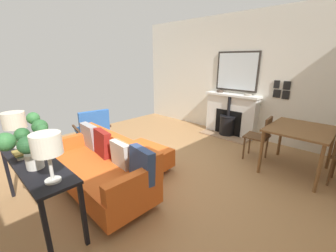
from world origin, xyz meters
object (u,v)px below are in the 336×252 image
object	(u,v)px
mantel_bowl_far	(248,95)
table_lamp_far_end	(47,146)
sofa	(102,167)
console_table	(35,168)
dining_chair_near_fireplace	(262,135)
potted_plant	(26,140)
armchair_accent	(93,127)
fireplace	(230,117)
ottoman	(145,157)
dining_table	(300,134)
mantel_bowl_near	(220,91)
book_stack	(28,153)
table_lamp_near_end	(14,121)

from	to	relation	value
mantel_bowl_far	table_lamp_far_end	distance (m)	4.26
sofa	console_table	world-z (taller)	sofa
dining_chair_near_fireplace	potted_plant	bearing A→B (deg)	-17.14
mantel_bowl_far	armchair_accent	bearing A→B (deg)	-36.96
fireplace	table_lamp_far_end	distance (m)	4.28
ottoman	dining_chair_near_fireplace	size ratio (longest dim) A/B	1.04
table_lamp_far_end	fireplace	bearing A→B (deg)	-173.77
dining_table	armchair_accent	bearing A→B (deg)	-62.24
sofa	potted_plant	bearing A→B (deg)	12.72
sofa	ottoman	bearing A→B (deg)	-178.55
mantel_bowl_near	potted_plant	xyz separation A→B (m)	(4.32, 0.43, 0.01)
dining_table	ottoman	bearing A→B (deg)	-47.15
potted_plant	dining_chair_near_fireplace	distance (m)	3.56
armchair_accent	book_stack	distance (m)	2.06
mantel_bowl_far	sofa	size ratio (longest dim) A/B	0.09
mantel_bowl_far	table_lamp_far_end	xyz separation A→B (m)	(4.26, 0.09, 0.05)
fireplace	console_table	bearing A→B (deg)	-1.65
mantel_bowl_far	armchair_accent	distance (m)	3.51
sofa	table_lamp_far_end	size ratio (longest dim) A/B	3.96
mantel_bowl_near	table_lamp_near_end	size ratio (longest dim) A/B	0.35
fireplace	table_lamp_far_end	size ratio (longest dim) A/B	2.85
mantel_bowl_near	armchair_accent	bearing A→B (deg)	-26.07
ottoman	dining_table	distance (m)	2.54
mantel_bowl_near	dining_chair_near_fireplace	distance (m)	1.84
mantel_bowl_far	book_stack	distance (m)	4.32
sofa	dining_chair_near_fireplace	size ratio (longest dim) A/B	2.22
fireplace	potted_plant	xyz separation A→B (m)	(4.28, 0.07, 0.60)
table_lamp_far_end	dining_table	world-z (taller)	table_lamp_far_end
mantel_bowl_far	ottoman	distance (m)	2.84
table_lamp_near_end	book_stack	world-z (taller)	table_lamp_near_end
potted_plant	dining_table	xyz separation A→B (m)	(-3.35, 1.63, -0.39)
sofa	dining_chair_near_fireplace	xyz separation A→B (m)	(-2.50, 1.23, 0.14)
mantel_bowl_near	table_lamp_near_end	world-z (taller)	table_lamp_near_end
potted_plant	dining_table	world-z (taller)	potted_plant
fireplace	table_lamp_near_end	bearing A→B (deg)	-9.47
table_lamp_far_end	book_stack	size ratio (longest dim) A/B	1.69
ottoman	book_stack	bearing A→B (deg)	-6.95
armchair_accent	table_lamp_far_end	bearing A→B (deg)	55.41
potted_plant	book_stack	bearing A→B (deg)	-99.49
book_stack	ottoman	bearing A→B (deg)	173.05
armchair_accent	book_stack	xyz separation A→B (m)	(1.49, 1.38, 0.33)
console_table	table_lamp_near_end	distance (m)	0.72
ottoman	dining_table	bearing A→B (deg)	132.85
table_lamp_near_end	potted_plant	size ratio (longest dim) A/B	0.82
mantel_bowl_near	mantel_bowl_far	world-z (taller)	mantel_bowl_near
armchair_accent	table_lamp_near_end	size ratio (longest dim) A/B	1.80
sofa	dining_table	xyz separation A→B (m)	(-2.50, 1.82, 0.31)
fireplace	console_table	xyz separation A→B (m)	(4.21, -0.12, 0.19)
fireplace	dining_chair_near_fireplace	xyz separation A→B (m)	(0.91, 1.11, 0.04)
table_lamp_far_end	sofa	bearing A→B (deg)	-143.84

